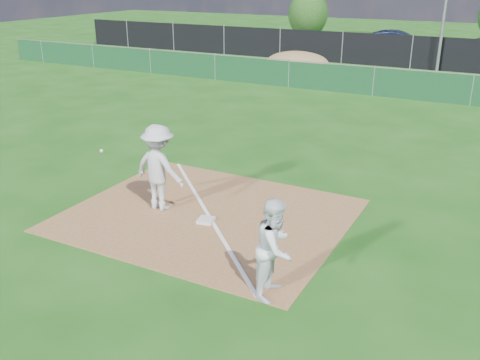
% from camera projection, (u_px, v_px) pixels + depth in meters
% --- Properties ---
extents(ground, '(90.00, 90.00, 0.00)m').
position_uv_depth(ground, '(336.00, 122.00, 19.37)').
color(ground, '#164A10').
rests_on(ground, ground).
extents(infield_dirt, '(6.00, 5.00, 0.02)m').
position_uv_depth(infield_dirt, '(208.00, 215.00, 11.95)').
color(infield_dirt, brown).
rests_on(infield_dirt, ground).
extents(foul_line, '(5.01, 5.01, 0.01)m').
position_uv_depth(foul_line, '(208.00, 214.00, 11.95)').
color(foul_line, white).
rests_on(foul_line, infield_dirt).
extents(green_fence, '(44.00, 0.05, 1.20)m').
position_uv_depth(green_fence, '(374.00, 82.00, 23.27)').
color(green_fence, '#0F381C').
rests_on(green_fence, ground).
extents(dirt_mound, '(3.38, 2.60, 1.17)m').
position_uv_depth(dirt_mound, '(297.00, 63.00, 28.33)').
color(dirt_mound, olive).
rests_on(dirt_mound, ground).
extents(black_fence, '(46.00, 0.04, 1.80)m').
position_uv_depth(black_fence, '(412.00, 52.00, 29.74)').
color(black_fence, black).
rests_on(black_fence, ground).
extents(parking_lot, '(46.00, 9.00, 0.01)m').
position_uv_depth(parking_lot, '(426.00, 57.00, 34.18)').
color(parking_lot, black).
rests_on(parking_lot, ground).
extents(first_base, '(0.39, 0.39, 0.07)m').
position_uv_depth(first_base, '(206.00, 220.00, 11.60)').
color(first_base, silver).
rests_on(first_base, infield_dirt).
extents(play_at_first, '(2.22, 0.84, 1.97)m').
position_uv_depth(play_at_first, '(159.00, 168.00, 11.92)').
color(play_at_first, silver).
rests_on(play_at_first, infield_dirt).
extents(runner, '(0.70, 0.88, 1.74)m').
position_uv_depth(runner, '(275.00, 248.00, 8.75)').
color(runner, white).
rests_on(runner, ground).
extents(car_left, '(4.31, 2.83, 1.36)m').
position_uv_depth(car_left, '(338.00, 42.00, 35.47)').
color(car_left, '#AAACB1').
rests_on(car_left, parking_lot).
extents(car_mid, '(5.07, 2.14, 1.63)m').
position_uv_depth(car_mid, '(397.00, 44.00, 33.49)').
color(car_mid, black).
rests_on(car_mid, parking_lot).
extents(tree_left, '(3.17, 3.17, 3.76)m').
position_uv_depth(tree_left, '(308.00, 14.00, 42.71)').
color(tree_left, '#382316').
rests_on(tree_left, ground).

